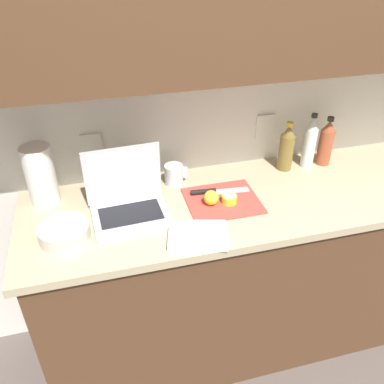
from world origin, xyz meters
TOP-DOWN VIEW (x-y plane):
  - ground_plane at (0.00, 0.00)m, footprint 12.00×12.00m
  - wall_back at (-0.00, 0.23)m, footprint 5.20×0.38m
  - counter_unit at (0.02, 0.00)m, footprint 2.10×0.60m
  - laptop at (-0.59, 0.03)m, footprint 0.32×0.26m
  - cutting_board at (-0.20, 0.00)m, footprint 0.30×0.26m
  - knife at (-0.23, 0.06)m, footprint 0.26×0.05m
  - lemon_half_cut at (-0.18, -0.02)m, footprint 0.06×0.06m
  - lemon_whole_beside at (-0.25, -0.02)m, footprint 0.06×0.06m
  - bottle_green_soda at (0.38, 0.19)m, footprint 0.07×0.07m
  - bottle_oil_tall at (0.29, 0.19)m, footprint 0.06×0.06m
  - bottle_water_clear at (0.18, 0.19)m, footprint 0.07×0.07m
  - measuring_cup at (-0.37, 0.20)m, footprint 0.10×0.08m
  - bowl_white at (-0.85, -0.08)m, footprint 0.19×0.19m
  - paper_towel_roll at (-0.92, 0.19)m, footprint 0.12×0.12m
  - dish_towel at (-0.36, -0.20)m, footprint 0.25×0.21m

SIDE VIEW (x-z plane):
  - ground_plane at x=0.00m, z-range 0.00..0.00m
  - counter_unit at x=0.02m, z-range 0.01..0.93m
  - cutting_board at x=-0.20m, z-range 0.91..0.92m
  - dish_towel at x=-0.36m, z-range 0.91..0.94m
  - knife at x=-0.23m, z-range 0.92..0.94m
  - lemon_half_cut at x=-0.18m, z-range 0.92..0.96m
  - bowl_white at x=-0.85m, z-range 0.91..0.97m
  - lemon_whole_beside at x=-0.25m, z-range 0.92..0.99m
  - measuring_cup at x=-0.37m, z-range 0.91..1.01m
  - laptop at x=-0.59m, z-range 0.85..1.11m
  - bottle_water_clear at x=0.18m, z-range 0.90..1.14m
  - bottle_green_soda at x=0.38m, z-range 0.90..1.15m
  - bottle_oil_tall at x=0.29m, z-range 0.90..1.17m
  - paper_towel_roll at x=-0.92m, z-range 0.91..1.17m
  - wall_back at x=0.00m, z-range 0.26..2.86m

